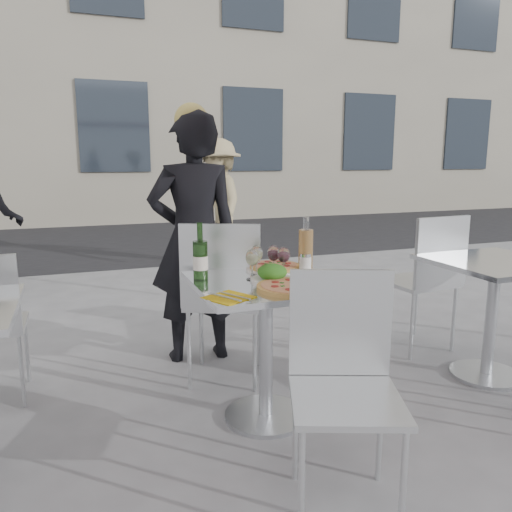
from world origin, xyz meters
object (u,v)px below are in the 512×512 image
object	(u,v)px
carafe	(306,248)
wineglass_white_b	(256,254)
wineglass_red_a	(284,256)
pizza_near	(293,287)
woman_diner	(194,239)
main_table	(266,321)
chair_near	(343,369)
side_chair_rfar	(427,272)
side_table_right	(493,294)
wine_bottle	(200,258)
wineglass_white_a	(252,259)
chair_far	(223,290)
pedestrian_b	(219,202)
wineglass_red_b	(274,254)
napkin_left	(229,297)
pizza_far	(275,267)
sugar_shaker	(305,264)
napkin_right	(338,287)
salad_plate	(272,274)

from	to	relation	value
carafe	wineglass_white_b	world-z (taller)	carafe
carafe	wineglass_red_a	distance (m)	0.23
pizza_near	woman_diner	bearing A→B (deg)	100.23
main_table	chair_near	distance (m)	0.67
side_chair_rfar	side_table_right	bearing A→B (deg)	97.39
wine_bottle	wineglass_white_a	bearing A→B (deg)	-17.46
chair_far	pedestrian_b	xyz separation A→B (m)	(0.96, 3.45, 0.21)
woman_diner	pizza_near	bearing A→B (deg)	103.02
main_table	side_chair_rfar	distance (m)	1.48
wineglass_red_b	wine_bottle	bearing A→B (deg)	179.08
woman_diner	pedestrian_b	bearing A→B (deg)	-106.22
main_table	pedestrian_b	xyz separation A→B (m)	(0.88, 3.92, 0.27)
wineglass_white_a	napkin_left	xyz separation A→B (m)	(-0.21, -0.28, -0.11)
woman_diner	pizza_far	size ratio (longest dim) A/B	5.22
chair_far	main_table	bearing A→B (deg)	125.23
pedestrian_b	wineglass_white_b	size ratio (longest dim) A/B	10.25
sugar_shaker	chair_far	bearing A→B (deg)	132.18
pedestrian_b	wineglass_red_a	world-z (taller)	pedestrian_b
wine_bottle	napkin_right	world-z (taller)	wine_bottle
chair_near	sugar_shaker	world-z (taller)	chair_near
wineglass_white_b	side_table_right	bearing A→B (deg)	-5.53
woman_diner	salad_plate	distance (m)	0.97
wine_bottle	carafe	world-z (taller)	wine_bottle
pizza_far	carafe	world-z (taller)	carafe
pizza_far	wineglass_white_a	bearing A→B (deg)	-139.25
side_table_right	wineglass_red_a	size ratio (longest dim) A/B	4.76
pedestrian_b	wineglass_white_b	xyz separation A→B (m)	(-0.88, -3.77, 0.05)
carafe	side_chair_rfar	bearing A→B (deg)	15.38
side_chair_rfar	carafe	distance (m)	1.16
napkin_left	woman_diner	bearing A→B (deg)	55.97
sugar_shaker	side_table_right	bearing A→B (deg)	-4.04
napkin_left	wineglass_white_b	bearing A→B (deg)	26.50
napkin_right	chair_near	bearing A→B (deg)	-91.72
pizza_far	wineglass_red_b	size ratio (longest dim) A/B	2.02
chair_near	napkin_left	distance (m)	0.59
side_table_right	wineglass_white_a	world-z (taller)	wineglass_white_a
pedestrian_b	carafe	size ratio (longest dim) A/B	5.57
pedestrian_b	sugar_shaker	world-z (taller)	pedestrian_b
napkin_right	salad_plate	bearing A→B (deg)	159.16
side_chair_rfar	wineglass_white_b	xyz separation A→B (m)	(-1.40, -0.34, 0.28)
side_chair_rfar	wineglass_white_a	size ratio (longest dim) A/B	6.22
woman_diner	chair_near	bearing A→B (deg)	100.24
salad_plate	wineglass_red_b	xyz separation A→B (m)	(0.06, 0.13, 0.07)
main_table	wineglass_red_a	xyz separation A→B (m)	(0.12, 0.06, 0.32)
side_chair_rfar	chair_near	bearing A→B (deg)	36.43
wine_bottle	pedestrian_b	bearing A→B (deg)	72.67
wineglass_red_a	napkin_right	size ratio (longest dim) A/B	0.66
pizza_near	wineglass_red_b	distance (m)	0.33
wineglass_white_a	wineglass_red_a	distance (m)	0.18
salad_plate	wineglass_red_a	distance (m)	0.14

